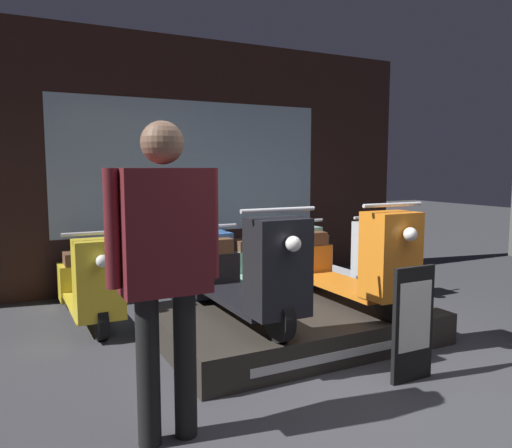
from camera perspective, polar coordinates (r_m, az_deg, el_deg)
The scene contains 11 objects.
ground_plane at distance 3.65m, azimuth 15.76°, elevation -18.90°, with size 30.00×30.00×0.00m, color #38383D.
shop_wall_back at distance 6.66m, azimuth -7.15°, elevation 6.90°, with size 6.56×0.09×3.20m.
display_platform at distance 4.63m, azimuth 4.31°, elevation -11.27°, with size 2.38×1.59×0.27m.
scooter_display_left at distance 4.20m, azimuth -1.53°, elevation -5.67°, with size 0.60×1.77×0.99m.
scooter_display_right at distance 4.76m, azimuth 10.24°, elevation -4.33°, with size 0.60×1.77×0.99m.
scooter_backrow_0 at distance 5.32m, azimuth -18.55°, elevation -6.44°, with size 0.60×1.77×0.99m.
scooter_backrow_1 at distance 5.56m, azimuth -7.76°, elevation -5.59°, with size 0.60×1.77×0.99m.
scooter_backrow_2 at distance 5.98m, azimuth 1.79°, elevation -4.67°, with size 0.60×1.77×0.99m.
scooter_backrow_3 at distance 6.54m, azimuth 9.87°, elevation -3.79°, with size 0.60×1.77×0.99m.
person_left_browsing at distance 2.78m, azimuth -10.41°, elevation -3.21°, with size 0.64×0.27×1.80m.
price_sign_board at distance 3.84m, azimuth 17.50°, elevation -10.81°, with size 0.36×0.04×0.85m.
Camera 1 is at (-2.28, -2.39, 1.56)m, focal length 35.00 mm.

